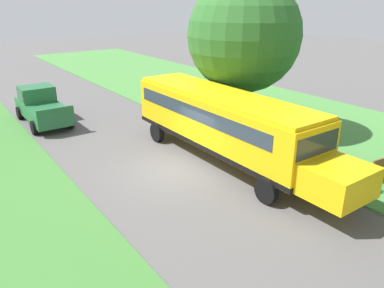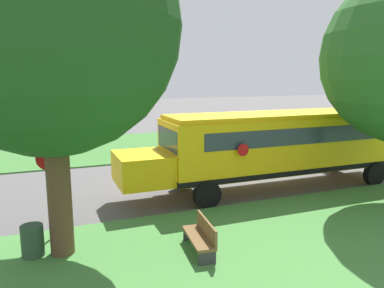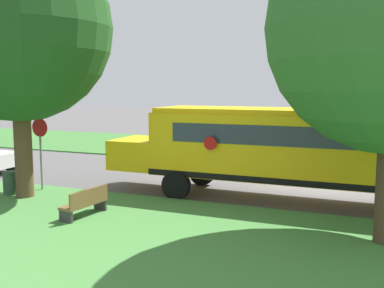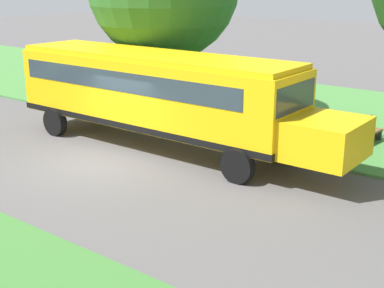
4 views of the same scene
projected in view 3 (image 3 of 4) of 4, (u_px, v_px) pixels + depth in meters
name	position (u px, v px, depth m)	size (l,w,h in m)	color
ground_plane	(318.00, 187.00, 17.46)	(120.00, 120.00, 0.00)	#565454
grass_far_side	(337.00, 154.00, 25.72)	(10.00, 80.00, 0.07)	#3D7533
school_bus	(298.00, 146.00, 15.04)	(2.84, 12.42, 3.16)	yellow
oak_tree_roadside_mid	(14.00, 27.00, 14.87)	(6.33, 6.33, 9.03)	brown
stop_sign	(41.00, 145.00, 16.60)	(0.08, 0.68, 2.74)	gray
park_bench	(85.00, 203.00, 13.28)	(1.65, 0.67, 0.92)	brown
trash_bin	(11.00, 184.00, 16.05)	(0.56, 0.56, 0.90)	#2D4C33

